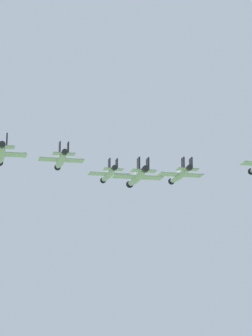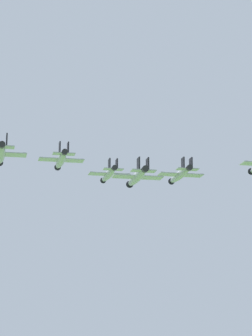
% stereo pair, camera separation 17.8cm
% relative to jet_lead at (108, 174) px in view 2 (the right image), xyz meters
% --- Properties ---
extents(jet_lead, '(18.69, 11.69, 3.94)m').
position_rel_jet_lead_xyz_m(jet_lead, '(0.00, 0.00, 0.00)').
color(jet_lead, '#9EA3A8').
extents(jet_left_wingman, '(18.51, 11.63, 3.91)m').
position_rel_jet_lead_xyz_m(jet_left_wingman, '(14.99, -18.18, -1.03)').
color(jet_left_wingman, '#9EA3A8').
extents(jet_right_wingman, '(18.94, 11.86, 3.99)m').
position_rel_jet_lead_xyz_m(jet_right_wingman, '(20.36, 11.87, -3.39)').
color(jet_right_wingman, '#9EA3A8').
extents(jet_left_outer, '(18.52, 11.63, 3.91)m').
position_rel_jet_lead_xyz_m(jet_left_outer, '(29.99, -36.36, -4.81)').
color(jet_left_outer, '#9EA3A8').
extents(jet_slot_rear, '(18.81, 11.81, 3.97)m').
position_rel_jet_lead_xyz_m(jet_slot_rear, '(35.35, -6.31, -8.58)').
color(jet_slot_rear, '#9EA3A8').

